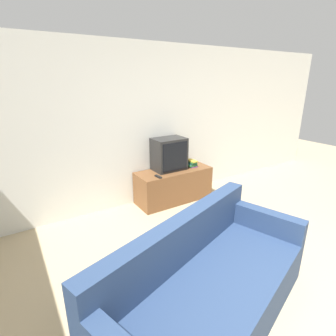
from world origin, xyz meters
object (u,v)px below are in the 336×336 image
tv_stand (174,185)px  couch (209,290)px  book_stack (192,163)px  television (169,154)px  remote_on_stand (158,177)px

tv_stand → couch: size_ratio=0.57×
book_stack → television: bearing=168.5°
television → couch: 2.55m
television → book_stack: television is taller
tv_stand → television: size_ratio=2.41×
remote_on_stand → book_stack: bearing=11.2°
couch → television: bearing=47.9°
television → remote_on_stand: 0.50m
couch → book_stack: couch is taller
television → couch: (-1.03, -2.26, -0.54)m
couch → remote_on_stand: (0.67, 2.03, 0.27)m
book_stack → couch: bearing=-123.6°
couch → book_stack: (1.45, 2.18, 0.32)m
television → remote_on_stand: size_ratio=3.62×
television → couch: television is taller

